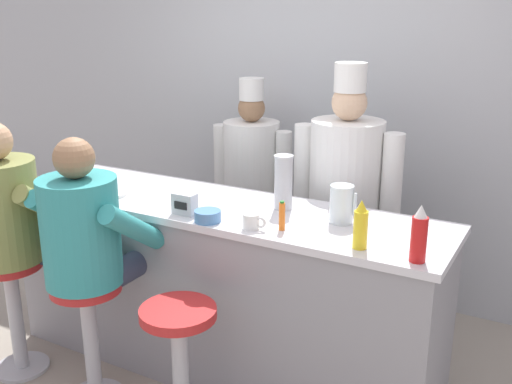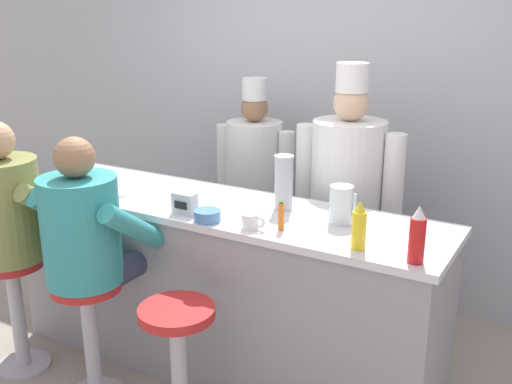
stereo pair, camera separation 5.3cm
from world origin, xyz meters
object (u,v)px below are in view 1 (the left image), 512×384
at_px(napkin_dispenser_chrome, 185,204).
at_px(cook_in_whites_far, 345,194).
at_px(cup_stack_steel, 283,182).
at_px(mustard_bottle_yellow, 361,226).
at_px(coffee_mug_white, 252,221).
at_px(empty_stool_round, 180,352).
at_px(breakfast_plate, 108,193).
at_px(ketchup_bottle_red, 419,235).
at_px(hot_sauce_bottle_orange, 282,216).
at_px(cereal_bowl, 208,216).
at_px(water_pitcher_clear, 342,204).
at_px(diner_seated_teal, 86,240).
at_px(diner_seated_olive, 8,219).
at_px(cook_in_whites_near, 252,178).

distance_m(napkin_dispenser_chrome, cook_in_whites_far, 1.08).
relative_size(cup_stack_steel, cook_in_whites_far, 0.17).
relative_size(mustard_bottle_yellow, coffee_mug_white, 1.83).
height_order(mustard_bottle_yellow, empty_stool_round, mustard_bottle_yellow).
bearing_deg(breakfast_plate, mustard_bottle_yellow, -2.02).
xyz_separation_m(ketchup_bottle_red, hot_sauce_bottle_orange, (-0.69, 0.06, -0.05)).
xyz_separation_m(mustard_bottle_yellow, coffee_mug_white, (-0.56, -0.02, -0.07)).
distance_m(breakfast_plate, cereal_bowl, 0.77).
distance_m(ketchup_bottle_red, mustard_bottle_yellow, 0.27).
relative_size(cup_stack_steel, napkin_dispenser_chrome, 2.35).
xyz_separation_m(water_pitcher_clear, napkin_dispenser_chrome, (-0.78, -0.28, -0.04)).
bearing_deg(diner_seated_teal, cook_in_whites_far, 53.57).
distance_m(breakfast_plate, diner_seated_olive, 0.57).
height_order(mustard_bottle_yellow, diner_seated_teal, diner_seated_teal).
bearing_deg(breakfast_plate, hot_sauce_bottle_orange, -0.93).
xyz_separation_m(mustard_bottle_yellow, hot_sauce_bottle_orange, (-0.42, 0.04, -0.04)).
bearing_deg(diner_seated_teal, cup_stack_steel, 41.17).
xyz_separation_m(hot_sauce_bottle_orange, cereal_bowl, (-0.39, -0.08, -0.04)).
distance_m(ketchup_bottle_red, coffee_mug_white, 0.83).
bearing_deg(empty_stool_round, cook_in_whites_near, 107.37).
distance_m(mustard_bottle_yellow, cup_stack_steel, 0.65).
bearing_deg(cook_in_whites_far, water_pitcher_clear, -71.18).
distance_m(ketchup_bottle_red, water_pitcher_clear, 0.56).
height_order(ketchup_bottle_red, breakfast_plate, ketchup_bottle_red).
distance_m(water_pitcher_clear, cereal_bowl, 0.69).
bearing_deg(hot_sauce_bottle_orange, napkin_dispenser_chrome, -176.11).
distance_m(breakfast_plate, empty_stool_round, 1.09).
bearing_deg(cook_in_whites_far, ketchup_bottle_red, -53.66).
relative_size(cereal_bowl, diner_seated_teal, 0.09).
height_order(ketchup_bottle_red, cook_in_whites_far, cook_in_whites_far).
distance_m(water_pitcher_clear, napkin_dispenser_chrome, 0.83).
distance_m(coffee_mug_white, napkin_dispenser_chrome, 0.42).
distance_m(cereal_bowl, diner_seated_teal, 0.64).
distance_m(napkin_dispenser_chrome, cook_in_whites_near, 1.28).
xyz_separation_m(cup_stack_steel, napkin_dispenser_chrome, (-0.42, -0.33, -0.09)).
relative_size(mustard_bottle_yellow, breakfast_plate, 1.03).
distance_m(cereal_bowl, napkin_dispenser_chrome, 0.18).
xyz_separation_m(hot_sauce_bottle_orange, coffee_mug_white, (-0.14, -0.06, -0.03)).
xyz_separation_m(mustard_bottle_yellow, empty_stool_round, (-0.75, -0.39, -0.67)).
bearing_deg(hot_sauce_bottle_orange, cereal_bowl, -168.98).
relative_size(cereal_bowl, cook_in_whites_far, 0.08).
bearing_deg(diner_seated_teal, mustard_bottle_yellow, 14.92).
distance_m(hot_sauce_bottle_orange, coffee_mug_white, 0.15).
distance_m(ketchup_bottle_red, diner_seated_teal, 1.67).
bearing_deg(ketchup_bottle_red, diner_seated_teal, -168.22).
xyz_separation_m(diner_seated_olive, cook_in_whites_near, (0.69, 1.58, -0.06)).
relative_size(hot_sauce_bottle_orange, diner_seated_olive, 0.10).
bearing_deg(cook_in_whites_near, cup_stack_steel, -51.80).
xyz_separation_m(cup_stack_steel, diner_seated_olive, (-1.39, -0.69, -0.24)).
height_order(mustard_bottle_yellow, hot_sauce_bottle_orange, mustard_bottle_yellow).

